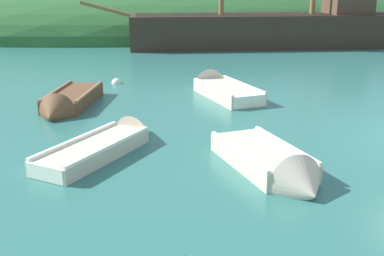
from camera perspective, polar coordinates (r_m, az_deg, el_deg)
shore_hill at (r=40.05m, az=-3.37°, el=11.95°), size 51.81×24.59×8.63m
sailing_ship at (r=28.22m, az=9.58°, el=10.88°), size 18.51×4.28×11.36m
rowboat_portside at (r=10.97m, az=-9.86°, el=-2.08°), size 2.87×3.51×0.94m
rowboat_near_dock at (r=16.12m, az=3.34°, el=4.50°), size 2.04×3.78×1.14m
rowboat_outer_left at (r=14.78m, az=-14.55°, el=2.78°), size 1.83×3.71×1.07m
rowboat_far at (r=9.60m, az=9.74°, el=-4.76°), size 1.84×3.35×1.12m
buoy_yellow at (r=18.41m, az=3.47°, el=5.67°), size 0.41×0.41×0.41m
buoy_white at (r=18.09m, az=-8.95°, el=5.28°), size 0.37×0.37×0.37m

